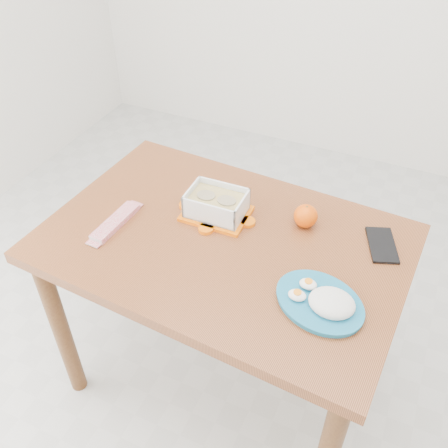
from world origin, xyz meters
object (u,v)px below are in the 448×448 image
at_px(orange_fruit, 306,216).
at_px(rice_plate, 324,301).
at_px(dining_table, 224,264).
at_px(food_container, 216,205).
at_px(smartphone, 382,245).

bearing_deg(orange_fruit, rice_plate, -64.32).
bearing_deg(dining_table, food_container, 130.13).
distance_m(dining_table, orange_fruit, 0.30).
xyz_separation_m(dining_table, orange_fruit, (0.21, 0.17, 0.15)).
relative_size(food_container, rice_plate, 0.66).
relative_size(dining_table, smartphone, 7.36).
height_order(dining_table, smartphone, smartphone).
distance_m(rice_plate, smartphone, 0.32).
bearing_deg(dining_table, smartphone, 24.25).
bearing_deg(food_container, orange_fruit, 12.95).
relative_size(dining_table, rice_plate, 3.55).
xyz_separation_m(orange_fruit, rice_plate, (0.14, -0.30, -0.02)).
distance_m(orange_fruit, rice_plate, 0.33).
height_order(dining_table, food_container, food_container).
distance_m(dining_table, food_container, 0.19).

